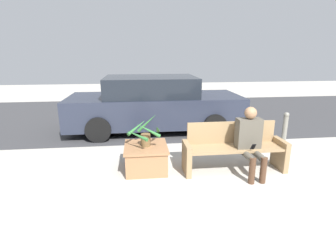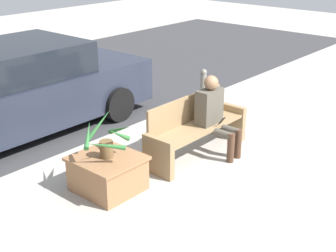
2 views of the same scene
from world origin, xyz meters
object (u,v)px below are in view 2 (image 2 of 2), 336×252
parked_car (14,91)px  bollard_post (203,89)px  bench (195,128)px  potted_plant (106,140)px  person_seated (214,112)px  planter_box (108,172)px

parked_car → bollard_post: bearing=-31.1°
bench → potted_plant: bearing=174.2°
person_seated → potted_plant: (-1.78, 0.35, 0.05)m
person_seated → parked_car: parked_car is taller
person_seated → bench: bearing=138.0°
bench → person_seated: person_seated is taller
planter_box → bollard_post: bearing=15.3°
person_seated → parked_car: size_ratio=0.26×
planter_box → parked_car: (0.32, 2.56, 0.46)m
planter_box → bollard_post: bollard_post is taller
planter_box → bollard_post: size_ratio=1.02×
potted_plant → bollard_post: potted_plant is taller
person_seated → planter_box: bearing=168.7°
parked_car → planter_box: bearing=-97.1°
potted_plant → bollard_post: size_ratio=0.86×
planter_box → bollard_post: 3.26m
bollard_post → person_seated: bearing=-138.1°
planter_box → bench: bearing=-6.1°
bench → bollard_post: (1.57, 1.03, 0.01)m
bollard_post → bench: bearing=-146.8°
person_seated → bollard_post: bearing=41.9°
bench → parked_car: parked_car is taller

